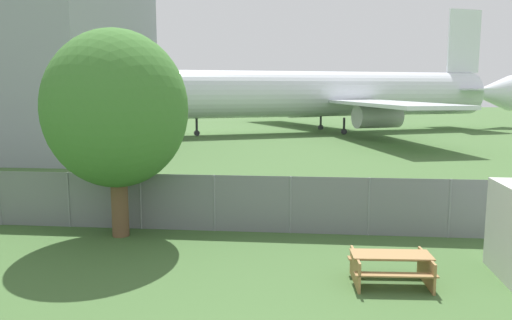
% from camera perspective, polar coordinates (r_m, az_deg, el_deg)
% --- Properties ---
extents(perimeter_fence, '(56.07, 0.07, 1.92)m').
position_cam_1_polar(perimeter_fence, '(16.56, 3.94, -5.14)').
color(perimeter_fence, gray).
rests_on(perimeter_fence, ground).
extents(airplane, '(48.00, 39.08, 13.63)m').
position_cam_1_polar(airplane, '(53.98, 7.29, 7.43)').
color(airplane, white).
rests_on(airplane, ground).
extents(picnic_bench_near_cabin, '(2.01, 1.50, 0.76)m').
position_cam_1_polar(picnic_bench_near_cabin, '(12.96, 15.15, -11.48)').
color(picnic_bench_near_cabin, '#A37A47').
rests_on(picnic_bench_near_cabin, ground).
extents(tree_left_of_cabin, '(4.53, 4.53, 6.63)m').
position_cam_1_polar(tree_left_of_cabin, '(16.39, -15.71, 5.60)').
color(tree_left_of_cabin, brown).
rests_on(tree_left_of_cabin, ground).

